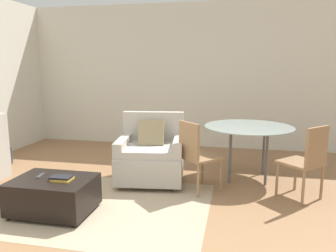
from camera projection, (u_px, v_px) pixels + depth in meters
name	position (u px, v px, depth m)	size (l,w,h in m)	color
ground_plane	(104.00, 236.00, 3.07)	(20.00, 20.00, 0.00)	#936B47
wall_back	(176.00, 76.00, 6.38)	(12.00, 0.06, 2.75)	beige
area_rug	(98.00, 205.00, 3.74)	(2.50, 1.83, 0.01)	tan
armchair	(151.00, 156.00, 4.48)	(0.97, 0.93, 0.93)	#B2ADA3
ottoman	(54.00, 194.00, 3.52)	(0.84, 0.62, 0.39)	black
book_stack	(62.00, 178.00, 3.44)	(0.22, 0.16, 0.04)	gold
tv_remote_primary	(41.00, 175.00, 3.58)	(0.06, 0.16, 0.01)	#333338
dining_table	(248.00, 131.00, 4.54)	(1.22, 1.22, 0.75)	#8C9E99
dining_chair_near_left	(195.00, 152.00, 4.07)	(0.59, 0.59, 0.90)	#93704C
dining_chair_near_right	(308.00, 158.00, 3.81)	(0.59, 0.59, 0.90)	#93704C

